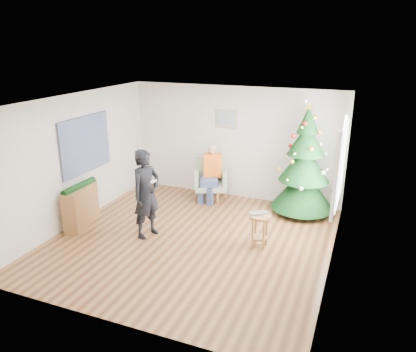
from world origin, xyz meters
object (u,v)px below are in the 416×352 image
at_px(christmas_tree, 305,165).
at_px(armchair, 210,184).
at_px(stool, 260,230).
at_px(console, 81,206).
at_px(standing_man, 146,194).

relative_size(christmas_tree, armchair, 2.42).
bearing_deg(armchair, christmas_tree, -21.84).
height_order(christmas_tree, stool, christmas_tree).
height_order(christmas_tree, console, christmas_tree).
bearing_deg(christmas_tree, standing_man, -139.34).
distance_m(christmas_tree, stool, 2.03).
bearing_deg(christmas_tree, armchair, -179.41).
relative_size(christmas_tree, standing_man, 1.41).
bearing_deg(console, christmas_tree, 17.32).
relative_size(stool, console, 0.63).
xyz_separation_m(stool, armchair, (-1.67, 1.81, 0.04)).
distance_m(christmas_tree, standing_man, 3.36).
xyz_separation_m(stool, standing_man, (-2.10, -0.35, 0.53)).
bearing_deg(standing_man, stool, -62.37).
distance_m(standing_man, console, 1.54).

